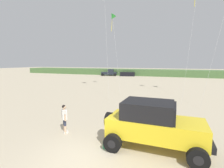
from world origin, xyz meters
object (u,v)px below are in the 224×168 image
object	(u,v)px
kite_red_delta	(113,17)
distant_sedan	(127,74)
jeep	(153,124)
distant_pickup	(109,73)
person_watching	(64,117)
cooler_box	(110,145)

from	to	relation	value
kite_red_delta	distant_sedan	bearing A→B (deg)	99.96
jeep	distant_sedan	xyz separation A→B (m)	(-12.53, 39.70, -0.60)
distant_sedan	kite_red_delta	xyz separation A→B (m)	(4.00, -22.77, 10.30)
jeep	distant_pickup	bearing A→B (deg)	114.77
person_watching	cooler_box	size ratio (longest dim) A/B	2.98
person_watching	distant_sedan	distance (m)	40.50
person_watching	jeep	bearing A→B (deg)	1.13
cooler_box	kite_red_delta	distance (m)	21.75
jeep	kite_red_delta	bearing A→B (deg)	116.76
distant_pickup	distant_sedan	bearing A→B (deg)	6.53
distant_pickup	person_watching	bearing A→B (deg)	-71.62
jeep	person_watching	distance (m)	5.02
distant_sedan	kite_red_delta	bearing A→B (deg)	-90.72
jeep	cooler_box	xyz separation A→B (m)	(-1.91, -0.81, -1.01)
person_watching	cooler_box	distance (m)	3.27
distant_pickup	distant_sedan	distance (m)	5.54
jeep	person_watching	world-z (taller)	jeep
person_watching	cooler_box	xyz separation A→B (m)	(3.10, -0.71, -0.75)
distant_pickup	kite_red_delta	bearing A→B (deg)	-66.80
distant_sedan	cooler_box	bearing A→B (deg)	-85.99
distant_sedan	kite_red_delta	world-z (taller)	kite_red_delta
cooler_box	distant_sedan	size ratio (longest dim) A/B	0.13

